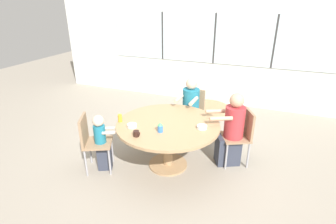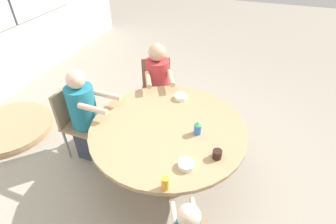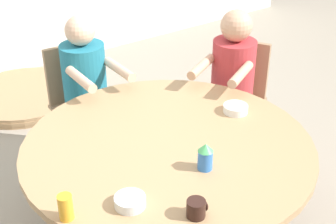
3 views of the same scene
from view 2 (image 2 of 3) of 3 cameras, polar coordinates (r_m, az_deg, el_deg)
The scene contains 12 objects.
ground_plane at distance 3.07m, azimuth 0.00°, elevation -13.70°, with size 16.00×16.00×0.00m, color gray.
dining_table at distance 2.63m, azimuth 0.00°, elevation -5.33°, with size 1.53×1.53×0.73m.
chair_for_woman_green_shirt at distance 3.17m, azimuth -19.44°, elevation -1.00°, with size 0.42×0.42×0.88m.
chair_for_man_blue_shirt at distance 3.58m, azimuth -2.42°, elevation 5.99°, with size 0.54×0.54×0.88m.
person_woman_green_shirt at distance 3.09m, azimuth -17.02°, elevation -1.83°, with size 0.34×0.57×1.15m.
person_man_blue_shirt at distance 3.44m, azimuth -2.15°, elevation 4.62°, with size 0.61×0.50×1.16m.
coffee_mug at distance 2.27m, azimuth 10.66°, elevation -8.97°, with size 0.09×0.08×0.08m.
sippy_cup at distance 2.44m, azimuth 6.47°, elevation -3.40°, with size 0.08×0.08×0.14m.
juice_glass at distance 2.01m, azimuth -0.60°, elevation -15.21°, with size 0.06×0.06×0.12m.
bowl_white_shallow at distance 2.93m, azimuth 2.82°, elevation 3.28°, with size 0.14×0.14×0.04m.
bowl_cereal at distance 2.17m, azimuth 3.98°, elevation -11.40°, with size 0.14×0.14×0.05m.
folded_table_stack at distance 4.20m, azimuth -31.15°, elevation -2.95°, with size 1.12×1.12×0.09m.
Camera 2 is at (-1.84, -0.62, 2.38)m, focal length 28.00 mm.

